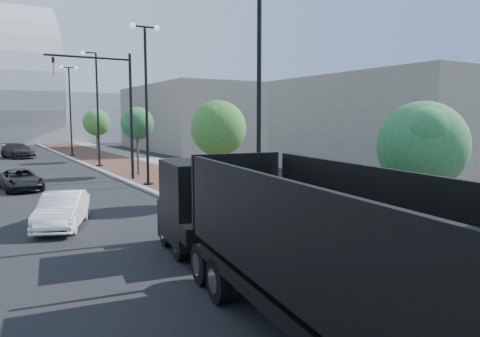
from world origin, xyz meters
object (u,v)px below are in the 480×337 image
dump_truck (250,234)px  dark_car_mid (21,180)px  pedestrian (261,173)px  white_sedan (62,210)px

dump_truck → dark_car_mid: 19.38m
dark_car_mid → dump_truck: bearing=-85.6°
dark_car_mid → pedestrian: size_ratio=2.32×
white_sedan → dark_car_mid: 10.48m
dump_truck → dark_car_mid: dump_truck is taller
white_sedan → dump_truck: bearing=-51.4°
dump_truck → pedestrian: (8.49, 12.71, -0.42)m
pedestrian → white_sedan: bearing=8.3°
dump_truck → dark_car_mid: size_ratio=3.24×
dump_truck → pedestrian: dump_truck is taller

